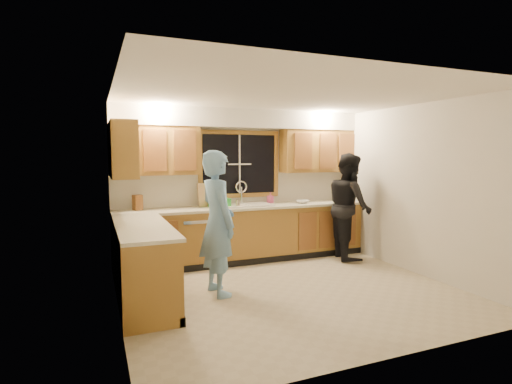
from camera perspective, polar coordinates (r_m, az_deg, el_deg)
floor at (r=5.37m, az=4.75°, el=-13.80°), size 4.20×4.20×0.00m
ceiling at (r=5.13m, az=4.97°, el=13.61°), size 4.20×4.20×0.00m
wall_back at (r=6.84m, az=-2.40°, el=1.06°), size 4.20×0.00×4.20m
wall_left at (r=4.55m, az=-19.40°, el=-1.40°), size 0.00×3.80×3.80m
wall_right at (r=6.34m, az=22.02°, el=0.33°), size 0.00×3.80×3.80m
base_cabinets_back at (r=6.67m, az=-1.49°, el=-6.07°), size 4.20×0.60×0.88m
base_cabinets_left at (r=5.07m, az=-15.88°, el=-9.96°), size 0.60×1.90×0.88m
countertop_back at (r=6.58m, az=-1.46°, el=-2.17°), size 4.20×0.63×0.04m
countertop_left at (r=4.97m, az=-15.84°, el=-4.83°), size 0.63×1.90×0.04m
upper_cabinets_left at (r=6.32m, az=-14.21°, el=5.76°), size 1.35×0.33×0.75m
upper_cabinets_right at (r=7.29m, az=8.69°, el=5.79°), size 1.35×0.33×0.75m
upper_cabinets_return at (r=5.65m, az=-18.48°, el=5.72°), size 0.33×0.90×0.75m
soffit at (r=6.68m, az=-1.92°, el=10.40°), size 4.20×0.35×0.30m
window_frame at (r=6.82m, az=-2.38°, el=3.99°), size 1.44×0.03×1.14m
sink at (r=6.61m, az=-1.52°, el=-2.45°), size 0.86×0.52×0.57m
dishwasher at (r=6.42m, az=-8.62°, el=-6.85°), size 0.60×0.56×0.82m
stove at (r=4.52m, az=-15.06°, el=-11.68°), size 0.58×0.75×0.90m
man at (r=5.04m, az=-5.51°, el=-4.41°), size 0.51×0.71×1.82m
woman at (r=6.95m, az=13.18°, el=-1.94°), size 0.88×1.02×1.79m
knife_block at (r=6.35m, az=-16.57°, el=-1.44°), size 0.16×0.15×0.23m
cutting_board at (r=6.54m, az=-7.11°, el=-0.38°), size 0.30×0.16×0.38m
dish_crate at (r=6.44m, az=-5.26°, el=-1.54°), size 0.31×0.29×0.14m
soap_bottle at (r=6.97m, az=2.06°, el=-0.81°), size 0.11×0.11×0.19m
bowl at (r=6.99m, az=6.66°, el=-1.38°), size 0.23×0.23×0.06m
can_left at (r=6.39m, az=-4.66°, el=-1.74°), size 0.07×0.07×0.11m
can_right at (r=6.36m, az=-2.62°, el=-1.69°), size 0.07×0.07×0.12m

